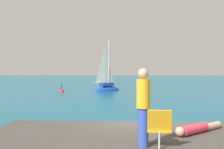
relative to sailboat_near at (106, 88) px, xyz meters
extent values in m
plane|color=#0F5675|center=(2.13, -19.70, -0.32)|extent=(160.00, 160.00, 0.00)
cube|color=#3C423D|center=(-0.57, -19.63, -0.32)|extent=(1.96, 2.06, 1.10)
cube|color=#3F353C|center=(2.43, -19.64, -0.32)|extent=(1.70, 1.53, 1.08)
ellipsoid|color=#193D99|center=(0.01, 0.01, -0.32)|extent=(3.16, 2.67, 1.07)
cube|color=#193D99|center=(0.01, 0.01, 0.39)|extent=(1.54, 1.40, 0.35)
cylinder|color=#B7B7BC|center=(0.25, 0.18, 2.64)|extent=(0.12, 0.12, 4.86)
cylinder|color=#B2B2B7|center=(-0.54, -0.38, 0.55)|extent=(1.64, 1.20, 0.09)
pyramid|color=silver|center=(-0.19, -0.14, 2.45)|extent=(1.30, 0.94, 3.69)
cylinder|color=#DB384C|center=(3.36, -21.50, 0.63)|extent=(0.85, 0.76, 0.24)
cylinder|color=tan|center=(3.93, -21.02, 0.60)|extent=(0.65, 0.59, 0.18)
sphere|color=tan|center=(2.93, -21.85, 0.65)|extent=(0.22, 0.22, 0.22)
cylinder|color=#334CB2|center=(2.01, -22.62, 0.91)|extent=(0.22, 0.22, 0.80)
cylinder|color=gold|center=(2.01, -22.62, 1.61)|extent=(0.28, 0.28, 0.60)
sphere|color=tan|center=(2.01, -22.62, 2.02)|extent=(0.22, 0.22, 0.22)
cube|color=orange|center=(2.34, -22.53, 0.86)|extent=(0.52, 0.56, 0.04)
cube|color=orange|center=(2.32, -22.79, 1.08)|extent=(0.49, 0.19, 0.45)
cylinder|color=silver|center=(2.36, -22.33, 0.68)|extent=(0.04, 0.04, 0.35)
cylinder|color=silver|center=(2.32, -22.79, 0.68)|extent=(0.04, 0.04, 0.35)
sphere|color=red|center=(-4.49, -1.33, -0.32)|extent=(0.56, 0.56, 0.56)
cylinder|color=black|center=(-4.49, -1.33, 0.23)|extent=(0.06, 0.06, 0.60)
camera|label=1|loc=(1.56, -28.10, 2.14)|focal=42.74mm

